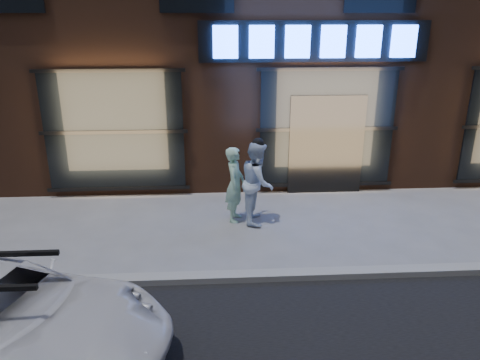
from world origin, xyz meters
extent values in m
plane|color=slate|center=(0.00, 0.00, 0.00)|extent=(90.00, 90.00, 0.00)
cube|color=gray|center=(0.00, 0.00, 0.06)|extent=(60.00, 0.25, 0.12)
cube|color=black|center=(-0.40, 3.95, 3.60)|extent=(5.20, 0.06, 0.90)
cube|color=black|center=(0.00, 3.92, 1.20)|extent=(1.80, 0.10, 2.40)
cube|color=#FFBF72|center=(-5.00, 3.98, 1.60)|extent=(3.00, 0.04, 2.60)
cube|color=black|center=(-5.00, 3.94, 1.60)|extent=(3.20, 0.06, 2.80)
cube|color=#FFBF72|center=(0.00, 3.98, 1.60)|extent=(3.00, 0.04, 2.60)
cube|color=black|center=(0.00, 3.94, 1.60)|extent=(3.20, 0.06, 2.80)
cube|color=#2659FF|center=(-2.40, 3.88, 3.60)|extent=(0.55, 0.12, 0.70)
cube|color=#2659FF|center=(-1.60, 3.88, 3.60)|extent=(0.55, 0.12, 0.70)
cube|color=#2659FF|center=(-0.80, 3.88, 3.60)|extent=(0.55, 0.12, 0.70)
cube|color=#2659FF|center=(0.00, 3.88, 3.60)|extent=(0.55, 0.12, 0.70)
cube|color=#2659FF|center=(0.80, 3.88, 3.60)|extent=(0.55, 0.12, 0.70)
cube|color=#2659FF|center=(1.60, 3.88, 3.60)|extent=(0.55, 0.12, 0.70)
imported|color=#B7F0C7|center=(-2.27, 2.41, 0.81)|extent=(0.50, 0.66, 1.62)
imported|color=white|center=(-1.80, 2.33, 0.88)|extent=(0.75, 0.92, 1.75)
camera|label=1|loc=(-2.71, -6.78, 4.26)|focal=35.00mm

